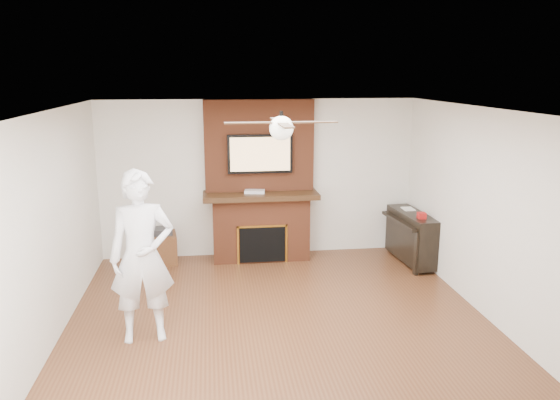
{
  "coord_description": "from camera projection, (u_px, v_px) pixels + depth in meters",
  "views": [
    {
      "loc": [
        -0.76,
        -5.78,
        2.9
      ],
      "look_at": [
        0.1,
        0.9,
        1.32
      ],
      "focal_mm": 35.0,
      "sensor_mm": 36.0,
      "label": 1
    }
  ],
  "objects": [
    {
      "name": "side_table",
      "position": [
        161.0,
        247.0,
        8.48
      ],
      "size": [
        0.53,
        0.53,
        0.56
      ],
      "rotation": [
        0.0,
        0.0,
        0.12
      ],
      "color": "#4F2C16",
      "rests_on": "ground"
    },
    {
      "name": "tv",
      "position": [
        260.0,
        154.0,
        8.37
      ],
      "size": [
        1.0,
        0.08,
        0.6
      ],
      "color": "black",
      "rests_on": "fireplace"
    },
    {
      "name": "room_shell",
      "position": [
        281.0,
        225.0,
        6.05
      ],
      "size": [
        5.36,
        5.86,
        2.86
      ],
      "color": "#4C2A16",
      "rests_on": "ground"
    },
    {
      "name": "candle_cream_extra",
      "position": [
        262.0,
        257.0,
        8.61
      ],
      "size": [
        0.08,
        0.08,
        0.11
      ],
      "primitive_type": "cylinder",
      "color": "#FFF7CA",
      "rests_on": "ground"
    },
    {
      "name": "candle_blue",
      "position": [
        272.0,
        259.0,
        8.58
      ],
      "size": [
        0.06,
        0.06,
        0.08
      ],
      "primitive_type": "cylinder",
      "color": "#2B4D83",
      "rests_on": "ground"
    },
    {
      "name": "fireplace",
      "position": [
        260.0,
        197.0,
        8.57
      ],
      "size": [
        1.78,
        0.64,
        2.5
      ],
      "color": "brown",
      "rests_on": "ground"
    },
    {
      "name": "ceiling_fan",
      "position": [
        281.0,
        127.0,
        5.8
      ],
      "size": [
        1.21,
        1.21,
        0.31
      ],
      "color": "black",
      "rests_on": "room_shell"
    },
    {
      "name": "cable_box",
      "position": [
        255.0,
        192.0,
        8.44
      ],
      "size": [
        0.33,
        0.22,
        0.04
      ],
      "primitive_type": "cube",
      "rotation": [
        0.0,
        0.0,
        -0.15
      ],
      "color": "silver",
      "rests_on": "fireplace"
    },
    {
      "name": "candle_orange",
      "position": [
        247.0,
        258.0,
        8.55
      ],
      "size": [
        0.07,
        0.07,
        0.12
      ],
      "primitive_type": "cylinder",
      "color": "red",
      "rests_on": "ground"
    },
    {
      "name": "piano",
      "position": [
        412.0,
        236.0,
        8.46
      ],
      "size": [
        0.54,
        1.24,
        0.88
      ],
      "rotation": [
        0.0,
        0.0,
        0.08
      ],
      "color": "black",
      "rests_on": "ground"
    },
    {
      "name": "person",
      "position": [
        142.0,
        257.0,
        5.9
      ],
      "size": [
        0.75,
        0.54,
        1.91
      ],
      "primitive_type": "imported",
      "rotation": [
        0.0,
        0.0,
        0.12
      ],
      "color": "silver",
      "rests_on": "ground"
    },
    {
      "name": "candle_green",
      "position": [
        260.0,
        258.0,
        8.59
      ],
      "size": [
        0.07,
        0.07,
        0.08
      ],
      "primitive_type": "cylinder",
      "color": "#398F44",
      "rests_on": "ground"
    },
    {
      "name": "candle_cream",
      "position": [
        268.0,
        257.0,
        8.62
      ],
      "size": [
        0.08,
        0.08,
        0.11
      ],
      "primitive_type": "cylinder",
      "color": "#FEF4CA",
      "rests_on": "ground"
    }
  ]
}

